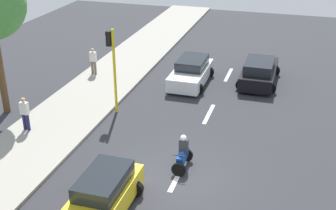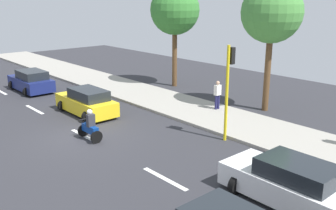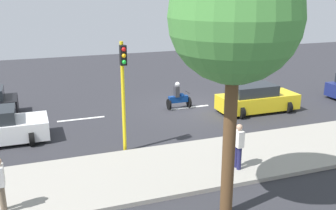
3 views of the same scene
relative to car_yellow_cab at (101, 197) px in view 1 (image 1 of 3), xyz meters
The scene contains 12 objects.
ground_plane 3.75m from the car_yellow_cab, 121.97° to the right, with size 40.00×60.00×0.10m, color #2D2D33.
sidewalk 5.97m from the car_yellow_cab, 31.68° to the right, with size 4.00×60.00×0.15m, color #9E998E.
lane_stripe_far_north 15.26m from the car_yellow_cab, 97.34° to the right, with size 0.20×2.40×0.01m, color white.
lane_stripe_north 9.35m from the car_yellow_cab, 102.05° to the right, with size 0.20×2.40×0.01m, color white.
lane_stripe_mid 3.74m from the car_yellow_cab, 121.97° to the right, with size 0.20×2.40×0.01m, color white.
car_yellow_cab is the anchor object (origin of this frame).
car_white 13.08m from the car_yellow_cab, 89.84° to the right, with size 2.31×4.37×1.52m.
car_black 14.83m from the car_yellow_cab, 105.32° to the right, with size 2.36×4.54×1.52m.
motorcycle 4.23m from the car_yellow_cab, 117.74° to the right, with size 0.60×1.30×1.53m.
pedestrian_near_signal 13.92m from the car_yellow_cab, 63.44° to the right, with size 0.40×0.24×1.69m.
pedestrian_by_tree 7.60m from the car_yellow_cab, 37.24° to the right, with size 0.40×0.24×1.69m.
traffic_light_corner 8.77m from the car_yellow_cab, 70.03° to the right, with size 0.49×0.24×4.50m.
Camera 1 is at (-4.08, 14.88, 10.34)m, focal length 47.94 mm.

